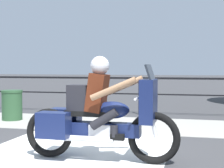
% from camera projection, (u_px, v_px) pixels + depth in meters
% --- Properties ---
extents(ground_plane, '(120.00, 120.00, 0.00)m').
position_uv_depth(ground_plane, '(82.00, 160.00, 5.27)').
color(ground_plane, '#38383A').
extents(sidewalk_band, '(44.00, 2.40, 0.01)m').
position_uv_depth(sidewalk_band, '(127.00, 124.00, 8.57)').
color(sidewalk_band, '#99968E').
rests_on(sidewalk_band, ground).
extents(crosswalk_band, '(3.09, 6.00, 0.01)m').
position_uv_depth(crosswalk_band, '(60.00, 162.00, 5.15)').
color(crosswalk_band, silver).
rests_on(crosswalk_band, ground).
extents(fence_railing, '(36.00, 0.05, 1.13)m').
position_uv_depth(fence_railing, '(139.00, 85.00, 10.35)').
color(fence_railing, black).
rests_on(fence_railing, ground).
extents(motorcycle, '(2.44, 0.76, 1.60)m').
position_uv_depth(motorcycle, '(99.00, 115.00, 5.23)').
color(motorcycle, black).
rests_on(motorcycle, ground).
extents(trash_bin, '(0.57, 0.57, 0.81)m').
position_uv_depth(trash_bin, '(12.00, 105.00, 9.26)').
color(trash_bin, '#284C2D').
rests_on(trash_bin, ground).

